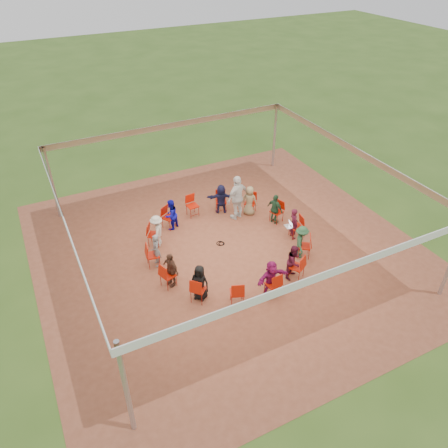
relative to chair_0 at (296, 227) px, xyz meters
name	(u,v)px	position (x,y,z in m)	size (l,w,h in m)	color
ground	(228,250)	(-2.65, 0.38, -0.45)	(80.00, 80.00, 0.00)	#35551A
dirt_patch	(228,250)	(-2.65, 0.38, -0.44)	(13.00, 13.00, 0.00)	brown
tent	(228,193)	(-2.65, 0.38, 1.92)	(10.33, 10.33, 3.00)	#B2B2B7
chair_0	(296,227)	(0.00, 0.00, 0.00)	(0.42, 0.44, 0.90)	#B71705
chair_1	(277,212)	(-0.10, 1.19, 0.00)	(0.42, 0.44, 0.90)	#B71705
chair_2	(250,203)	(-0.70, 2.21, 0.00)	(0.42, 0.44, 0.90)	#B71705
chair_3	(221,201)	(-1.69, 2.88, 0.00)	(0.42, 0.44, 0.90)	#B71705
chair_4	(192,206)	(-2.87, 3.05, 0.00)	(0.42, 0.44, 0.90)	#B71705
chair_5	(169,218)	(-4.00, 2.69, 0.00)	(0.42, 0.44, 0.90)	#B71705
chair_6	(154,235)	(-4.87, 1.87, 0.00)	(0.42, 0.44, 0.90)	#B71705
chair_7	(153,255)	(-5.30, 0.76, 0.00)	(0.42, 0.44, 0.90)	#B71705
chair_8	(168,275)	(-5.20, -0.42, 0.00)	(0.42, 0.44, 0.90)	#B71705
chair_9	(198,289)	(-4.60, -1.45, 0.00)	(0.42, 0.44, 0.90)	#B71705
chair_10	(237,293)	(-3.61, -2.12, 0.00)	(0.42, 0.44, 0.90)	#B71705
chair_11	(273,284)	(-2.43, -2.29, 0.00)	(0.42, 0.44, 0.90)	#B71705
chair_12	(297,267)	(-1.29, -1.93, 0.00)	(0.42, 0.44, 0.90)	#B71705
chair_13	(304,246)	(-0.43, -1.11, 0.00)	(0.42, 0.44, 0.90)	#B71705
person_seated_0	(294,223)	(-0.12, 0.02, 0.18)	(0.45, 0.30, 1.24)	#420F20
person_seated_1	(275,209)	(-0.21, 1.15, 0.18)	(0.73, 0.37, 1.24)	#23492D
person_seated_2	(250,201)	(-0.79, 2.13, 0.18)	(0.61, 0.34, 1.24)	#8D7C54
person_seated_3	(221,199)	(-1.73, 2.77, 0.18)	(1.15, 0.43, 1.24)	#1C1D44
person_seated_4	(171,215)	(-3.94, 2.59, 0.18)	(0.60, 0.35, 1.24)	#0D0DA4
person_seated_5	(157,231)	(-4.77, 1.81, 0.18)	(0.80, 0.40, 1.24)	beige
person_seated_6	(156,250)	(-5.18, 0.74, 0.18)	(0.45, 0.30, 1.24)	slate
person_seated_7	(171,269)	(-5.08, -0.39, 0.18)	(0.73, 0.37, 1.24)	#513123
person_seated_8	(200,282)	(-4.51, -1.37, 0.18)	(0.61, 0.34, 1.24)	black
person_seated_9	(271,278)	(-2.44, -2.17, 0.18)	(1.15, 0.43, 1.24)	#841250
person_seated_10	(294,262)	(-1.36, -1.82, 0.18)	(0.60, 0.35, 1.24)	#420F20
person_seated_11	(301,242)	(-0.53, -1.04, 0.18)	(0.80, 0.40, 1.24)	#23492D
standing_person	(237,197)	(-1.34, 2.12, 0.48)	(1.09, 0.56, 1.85)	silver
cable_coil	(221,243)	(-2.70, 0.84, -0.43)	(0.31, 0.31, 0.03)	black
laptop	(290,225)	(-0.28, 0.04, 0.14)	(0.29, 0.35, 0.22)	#B7B7BC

